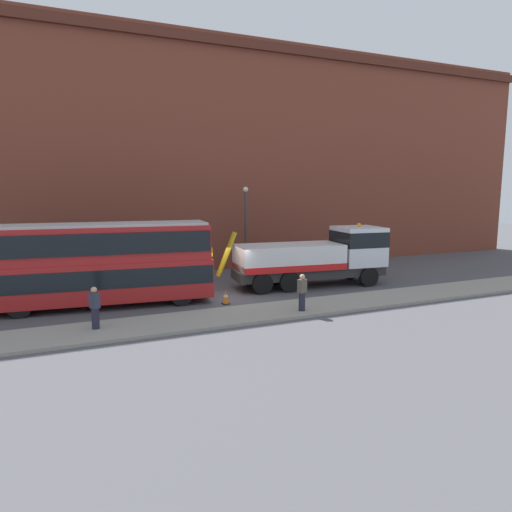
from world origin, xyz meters
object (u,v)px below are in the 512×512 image
object	(u,v)px
street_lamp	(246,222)
pedestrian_onlooker	(95,308)
recovery_tow_truck	(317,256)
double_decker_bus	(97,261)
traffic_cone_near_bus	(226,297)
pedestrian_bystander	(302,293)

from	to	relation	value
street_lamp	pedestrian_onlooker	bearing A→B (deg)	-136.77
recovery_tow_truck	double_decker_bus	size ratio (longest dim) A/B	0.91
traffic_cone_near_bus	pedestrian_bystander	bearing A→B (deg)	-49.82
traffic_cone_near_bus	street_lamp	xyz separation A→B (m)	(4.21, 7.69, 3.13)
recovery_tow_truck	pedestrian_onlooker	bearing A→B (deg)	-156.16
street_lamp	double_decker_bus	bearing A→B (deg)	-150.62
pedestrian_bystander	street_lamp	size ratio (longest dim) A/B	0.29
recovery_tow_truck	pedestrian_bystander	bearing A→B (deg)	-121.29
pedestrian_onlooker	pedestrian_bystander	size ratio (longest dim) A/B	1.00
recovery_tow_truck	traffic_cone_near_bus	xyz separation A→B (m)	(-6.43, -1.98, -1.42)
double_decker_bus	traffic_cone_near_bus	bearing A→B (deg)	-13.42
pedestrian_bystander	recovery_tow_truck	bearing A→B (deg)	-58.92
pedestrian_bystander	street_lamp	distance (m)	11.18
pedestrian_bystander	double_decker_bus	bearing A→B (deg)	36.91
recovery_tow_truck	double_decker_bus	xyz separation A→B (m)	(-12.29, 0.05, 0.47)
pedestrian_onlooker	traffic_cone_near_bus	distance (m)	6.70
double_decker_bus	street_lamp	xyz separation A→B (m)	(10.06, 5.66, 1.24)
pedestrian_onlooker	recovery_tow_truck	bearing A→B (deg)	-13.49
double_decker_bus	pedestrian_onlooker	xyz separation A→B (m)	(-0.45, -4.21, -1.25)
pedestrian_onlooker	pedestrian_bystander	world-z (taller)	same
double_decker_bus	street_lamp	bearing A→B (deg)	35.09
pedestrian_onlooker	street_lamp	bearing A→B (deg)	11.62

